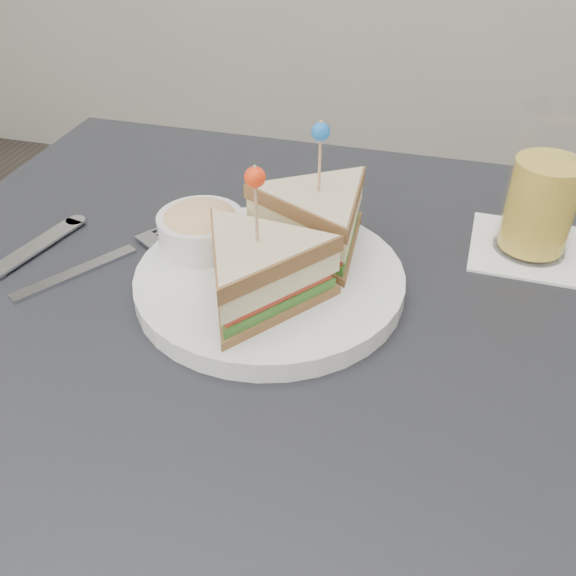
# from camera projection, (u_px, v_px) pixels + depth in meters

# --- Properties ---
(table) EXTENTS (0.80, 0.80, 0.75)m
(table) POSITION_uv_depth(u_px,v_px,m) (275.00, 403.00, 0.58)
(table) COLOR black
(table) RESTS_ON ground
(plate_meal) EXTENTS (0.32, 0.32, 0.15)m
(plate_meal) POSITION_uv_depth(u_px,v_px,m) (276.00, 250.00, 0.58)
(plate_meal) COLOR white
(plate_meal) RESTS_ON table
(cutlery_fork) EXTENTS (0.12, 0.18, 0.01)m
(cutlery_fork) POSITION_uv_depth(u_px,v_px,m) (116.00, 255.00, 0.64)
(cutlery_fork) COLOR #BABCC5
(cutlery_fork) RESTS_ON table
(cutlery_knife) EXTENTS (0.06, 0.21, 0.01)m
(cutlery_knife) POSITION_uv_depth(u_px,v_px,m) (0.00, 270.00, 0.62)
(cutlery_knife) COLOR white
(cutlery_knife) RESTS_ON table
(drink_set) EXTENTS (0.12, 0.12, 0.15)m
(drink_set) POSITION_uv_depth(u_px,v_px,m) (544.00, 193.00, 0.61)
(drink_set) COLOR white
(drink_set) RESTS_ON table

